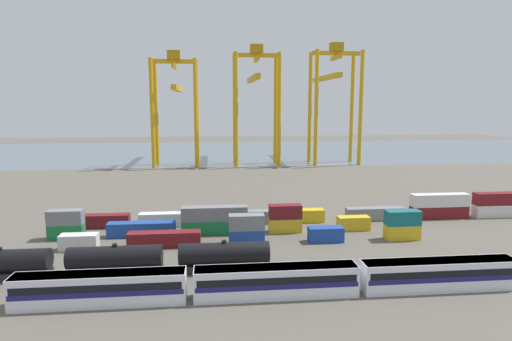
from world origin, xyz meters
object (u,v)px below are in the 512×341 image
at_px(freight_tank_row, 115,260).
at_px(shipping_container_1, 164,239).
at_px(gantry_crane_central, 256,92).
at_px(shipping_container_17, 241,217).
at_px(shipping_container_0, 79,242).
at_px(gantry_crane_east, 333,91).
at_px(shipping_container_5, 402,232).
at_px(gantry_crane_west, 176,97).
at_px(passenger_train, 276,280).
at_px(shipping_container_15, 98,221).

distance_m(freight_tank_row, shipping_container_1, 12.85).
distance_m(shipping_container_1, gantry_crane_central, 108.71).
bearing_deg(shipping_container_17, shipping_container_0, -155.05).
bearing_deg(shipping_container_1, gantry_crane_east, 60.77).
height_order(shipping_container_1, shipping_container_5, same).
distance_m(freight_tank_row, shipping_container_0, 14.30).
height_order(shipping_container_17, gantry_crane_west, gantry_crane_west).
distance_m(freight_tank_row, gantry_crane_central, 120.76).
distance_m(shipping_container_0, shipping_container_5, 55.51).
bearing_deg(gantry_crane_east, gantry_crane_west, -179.83).
relative_size(shipping_container_0, shipping_container_5, 1.00).
relative_size(freight_tank_row, shipping_container_1, 3.59).
height_order(passenger_train, shipping_container_15, passenger_train).
distance_m(freight_tank_row, gantry_crane_west, 116.08).
height_order(shipping_container_15, gantry_crane_east, gantry_crane_east).
xyz_separation_m(shipping_container_1, shipping_container_17, (13.72, 12.84, 0.00)).
height_order(freight_tank_row, shipping_container_0, freight_tank_row).
bearing_deg(shipping_container_0, shipping_container_17, 24.95).
bearing_deg(gantry_crane_central, shipping_container_0, -111.20).
relative_size(freight_tank_row, shipping_container_0, 7.19).
xyz_separation_m(passenger_train, shipping_container_1, (-15.94, 20.64, -0.84)).
bearing_deg(shipping_container_5, shipping_container_0, 180.00).
bearing_deg(freight_tank_row, shipping_container_0, 125.85).
relative_size(passenger_train, gantry_crane_central, 1.36).
height_order(freight_tank_row, shipping_container_17, freight_tank_row).
bearing_deg(shipping_container_0, gantry_crane_west, 85.43).
bearing_deg(shipping_container_1, gantry_crane_central, 75.86).
relative_size(freight_tank_row, shipping_container_17, 3.59).
bearing_deg(gantry_crane_central, gantry_crane_east, 0.09).
xyz_separation_m(passenger_train, gantry_crane_central, (9.77, 122.70, 26.37)).
distance_m(shipping_container_1, shipping_container_15, 19.12).
relative_size(shipping_container_15, gantry_crane_east, 0.25).
bearing_deg(passenger_train, shipping_container_17, 93.79).
height_order(shipping_container_1, gantry_crane_central, gantry_crane_central).
xyz_separation_m(passenger_train, shipping_container_15, (-30.10, 33.48, -0.84)).
xyz_separation_m(shipping_container_1, gantry_crane_east, (57.15, 102.11, 27.89)).
bearing_deg(shipping_container_17, gantry_crane_west, 102.31).
distance_m(shipping_container_1, shipping_container_17, 18.79).
bearing_deg(gantry_crane_east, shipping_container_5, -98.64).
relative_size(gantry_crane_west, gantry_crane_central, 0.94).
distance_m(passenger_train, shipping_container_1, 26.09).
xyz_separation_m(freight_tank_row, gantry_crane_east, (62.66, 113.69, 27.02)).
xyz_separation_m(freight_tank_row, shipping_container_1, (5.51, 11.57, -0.87)).
height_order(shipping_container_5, shipping_container_15, same).
distance_m(shipping_container_5, shipping_container_15, 57.26).
distance_m(passenger_train, shipping_container_5, 32.97).
bearing_deg(shipping_container_15, passenger_train, -48.04).
height_order(shipping_container_0, gantry_crane_central, gantry_crane_central).
relative_size(shipping_container_0, gantry_crane_east, 0.13).
bearing_deg(shipping_container_15, gantry_crane_central, 65.92).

